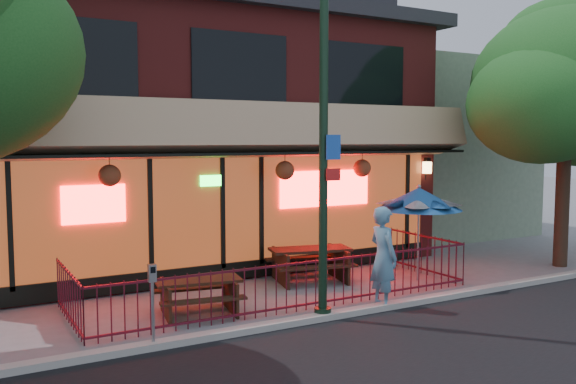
# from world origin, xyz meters

# --- Properties ---
(ground) EXTENTS (80.00, 80.00, 0.00)m
(ground) POSITION_xyz_m (0.00, 0.00, 0.00)
(ground) COLOR gray
(ground) RESTS_ON ground
(curb) EXTENTS (80.00, 0.25, 0.12)m
(curb) POSITION_xyz_m (0.00, -0.50, 0.06)
(curb) COLOR #999993
(curb) RESTS_ON ground
(restaurant_building) EXTENTS (12.96, 9.49, 8.05)m
(restaurant_building) POSITION_xyz_m (0.00, 7.11, 4.13)
(restaurant_building) COLOR maroon
(restaurant_building) RESTS_ON ground
(neighbor_building) EXTENTS (6.00, 7.00, 6.00)m
(neighbor_building) POSITION_xyz_m (9.00, 7.70, 3.00)
(neighbor_building) COLOR gray
(neighbor_building) RESTS_ON ground
(patio_fence) EXTENTS (8.44, 2.62, 1.00)m
(patio_fence) POSITION_xyz_m (0.00, 0.50, 0.63)
(patio_fence) COLOR #511120
(patio_fence) RESTS_ON ground
(street_light) EXTENTS (0.43, 0.32, 7.00)m
(street_light) POSITION_xyz_m (0.00, -0.40, 3.15)
(street_light) COLOR black
(street_light) RESTS_ON ground
(street_tree_right) EXTENTS (4.80, 4.80, 7.02)m
(street_tree_right) POSITION_xyz_m (8.04, 0.59, 4.96)
(street_tree_right) COLOR #35281A
(street_tree_right) RESTS_ON ground
(picnic_table_left) EXTENTS (1.78, 1.48, 0.68)m
(picnic_table_left) POSITION_xyz_m (-1.93, 0.97, 0.45)
(picnic_table_left) COLOR #372114
(picnic_table_left) RESTS_ON ground
(picnic_table_right) EXTENTS (2.13, 1.81, 0.79)m
(picnic_table_right) POSITION_xyz_m (1.33, 2.24, 0.52)
(picnic_table_right) COLOR #361C12
(picnic_table_right) RESTS_ON ground
(patio_umbrella) EXTENTS (2.00, 2.00, 2.29)m
(patio_umbrella) POSITION_xyz_m (3.60, 1.07, 1.95)
(patio_umbrella) COLOR gray
(patio_umbrella) RESTS_ON ground
(pedestrian) EXTENTS (0.52, 0.76, 2.02)m
(pedestrian) POSITION_xyz_m (1.45, -0.35, 1.01)
(pedestrian) COLOR teal
(pedestrian) RESTS_ON ground
(parking_meter_near) EXTENTS (0.12, 0.11, 1.37)m
(parking_meter_near) POSITION_xyz_m (-3.26, -0.48, 0.93)
(parking_meter_near) COLOR gray
(parking_meter_near) RESTS_ON ground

